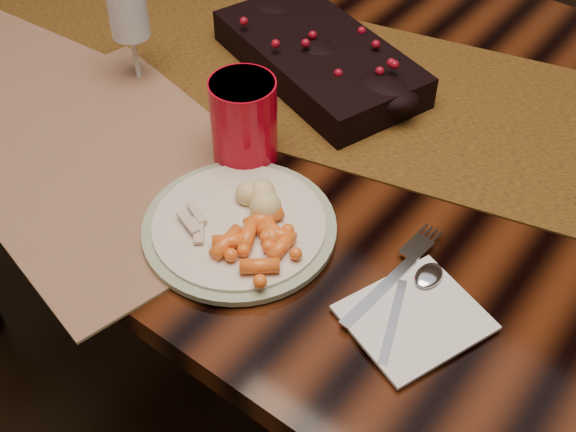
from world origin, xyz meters
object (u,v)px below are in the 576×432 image
Objects in this scene: placemat_main at (107,165)px; napkin at (414,318)px; dinner_plate at (239,226)px; turkey_shreds at (192,218)px; mashed_potatoes at (265,189)px; wine_glass at (131,33)px; centerpiece at (319,53)px; red_cup at (244,121)px; baby_carrots at (265,242)px; dining_table at (380,283)px.

placemat_main is 3.30× the size of napkin.
dinner_plate is 0.06m from turkey_shreds.
mashed_potatoes is 0.45× the size of wine_glass.
centerpiece reaches higher than turkey_shreds.
wine_glass reaches higher than red_cup.
dinner_plate is at bearing -92.64° from mashed_potatoes.
centerpiece reaches higher than dinner_plate.
turkey_shreds is 0.59× the size of red_cup.
mashed_potatoes is 0.12m from red_cup.
baby_carrots is 1.30× the size of mashed_potatoes.
mashed_potatoes is at bearing -167.70° from napkin.
placemat_main is at bearing -155.93° from napkin.
dinner_plate is at bearing -53.37° from red_cup.
turkey_shreds is at bearing -149.67° from napkin.
centerpiece is at bearing 116.49° from baby_carrots.
placemat_main is 2.93× the size of wine_glass.
dining_table is at bearing 74.50° from turkey_shreds.
placemat_main is at bearing 173.47° from turkey_shreds.
dinner_plate is at bearing 165.42° from baby_carrots.
red_cup reaches higher than dining_table.
napkin is (0.25, -0.04, -0.03)m from mashed_potatoes.
red_cup is (-0.14, -0.20, 0.44)m from dining_table.
turkey_shreds is (-0.10, -0.36, 0.40)m from dining_table.
dinner_plate is 0.40m from wine_glass.
dining_table is at bearing 20.83° from wine_glass.
centerpiece is at bearing 40.32° from wine_glass.
turkey_shreds is 0.17m from red_cup.
mashed_potatoes is (0.13, -0.30, 0.00)m from centerpiece.
placemat_main is 3.90× the size of red_cup.
placemat_main is (-0.29, -0.33, 0.38)m from dining_table.
wine_glass is at bearing 136.15° from placemat_main.
wine_glass is at bearing 156.36° from baby_carrots.
mashed_potatoes is 1.01× the size of turkey_shreds.
centerpiece is 2.14× the size of wine_glass.
mashed_potatoes reaches higher than baby_carrots.
baby_carrots is (0.05, -0.01, 0.02)m from dinner_plate.
placemat_main is 0.19m from turkey_shreds.
wine_glass reaches higher than mashed_potatoes.
napkin is 0.89× the size of wine_glass.
centerpiece is at bearing 102.12° from turkey_shreds.
wine_glass reaches higher than dining_table.
red_cup is at bearing -124.96° from dining_table.
dinner_plate is 0.06m from mashed_potatoes.
dinner_plate reaches higher than placemat_main.
mashed_potatoes is (-0.05, 0.06, 0.01)m from baby_carrots.
dinner_plate is 0.06m from baby_carrots.
baby_carrots is at bearing -151.46° from napkin.
dinner_plate is 1.49× the size of wine_glass.
baby_carrots is 0.59× the size of wine_glass.
mashed_potatoes is at bearing 61.35° from turkey_shreds.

